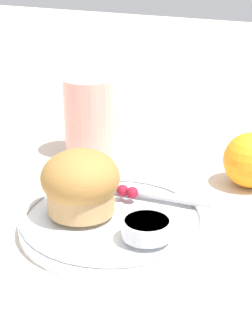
{
  "coord_description": "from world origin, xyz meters",
  "views": [
    {
      "loc": [
        0.26,
        -0.5,
        0.31
      ],
      "look_at": [
        0.0,
        0.03,
        0.06
      ],
      "focal_mm": 60.0,
      "sensor_mm": 36.0,
      "label": 1
    }
  ],
  "objects_px": {
    "butter_knife": "(136,191)",
    "orange_fruit": "(251,160)",
    "muffin": "(80,183)",
    "juice_glass": "(89,117)"
  },
  "relations": [
    {
      "from": "butter_knife",
      "to": "orange_fruit",
      "type": "height_order",
      "value": "orange_fruit"
    },
    {
      "from": "orange_fruit",
      "to": "muffin",
      "type": "bearing_deg",
      "value": -126.71
    },
    {
      "from": "muffin",
      "to": "butter_knife",
      "type": "distance_m",
      "value": 0.08
    },
    {
      "from": "muffin",
      "to": "butter_knife",
      "type": "bearing_deg",
      "value": 63.16
    },
    {
      "from": "butter_knife",
      "to": "juice_glass",
      "type": "distance_m",
      "value": 0.19
    },
    {
      "from": "muffin",
      "to": "juice_glass",
      "type": "distance_m",
      "value": 0.22
    },
    {
      "from": "muffin",
      "to": "juice_glass",
      "type": "bearing_deg",
      "value": 116.63
    },
    {
      "from": "muffin",
      "to": "juice_glass",
      "type": "relative_size",
      "value": 0.75
    },
    {
      "from": "butter_knife",
      "to": "juice_glass",
      "type": "height_order",
      "value": "juice_glass"
    },
    {
      "from": "muffin",
      "to": "orange_fruit",
      "type": "relative_size",
      "value": 1.21
    }
  ]
}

